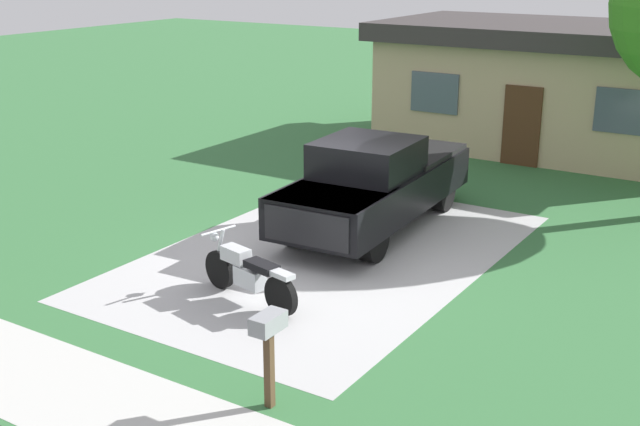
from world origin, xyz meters
name	(u,v)px	position (x,y,z in m)	size (l,w,h in m)	color
ground_plane	(327,254)	(0.00, 0.00, 0.00)	(80.00, 80.00, 0.00)	#346B3A
driveway_pad	(327,254)	(0.00, 0.00, 0.00)	(5.65, 8.74, 0.01)	#B2B2B2
sidewalk_strip	(79,395)	(0.00, -6.00, 0.00)	(36.00, 1.80, 0.01)	#BBBBB5
motorcycle	(248,274)	(0.04, -2.47, 0.47)	(2.18, 0.86, 1.09)	black
pickup_truck	(376,181)	(-0.05, 1.96, 0.95)	(2.33, 5.73, 1.90)	black
mailbox	(268,335)	(2.23, -4.90, 0.98)	(0.26, 0.48, 1.26)	#4C3823
neighbor_house	(554,85)	(0.74, 10.90, 1.79)	(9.60, 5.60, 3.50)	tan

